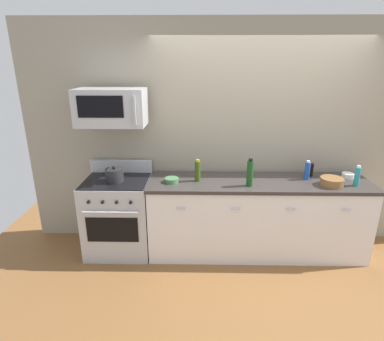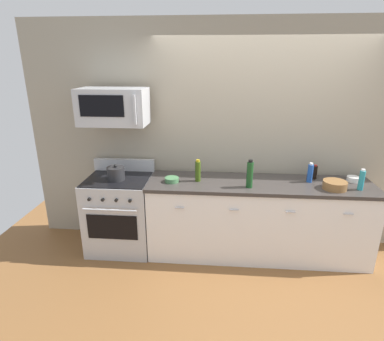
% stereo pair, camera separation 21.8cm
% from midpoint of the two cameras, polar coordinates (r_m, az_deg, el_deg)
% --- Properties ---
extents(ground_plane, '(6.78, 6.78, 0.00)m').
position_cam_midpoint_polar(ground_plane, '(4.13, 9.52, -13.92)').
color(ground_plane, brown).
extents(back_wall, '(5.65, 0.10, 2.70)m').
position_cam_midpoint_polar(back_wall, '(3.98, 9.76, 6.01)').
color(back_wall, '#9E937F').
rests_on(back_wall, ground_plane).
extents(counter_unit, '(2.56, 0.66, 0.92)m').
position_cam_midpoint_polar(counter_unit, '(3.90, 9.89, -8.23)').
color(counter_unit, white).
rests_on(counter_unit, ground_plane).
extents(range_oven, '(0.76, 0.69, 1.07)m').
position_cam_midpoint_polar(range_oven, '(3.99, -14.49, -7.74)').
color(range_oven, '#B7BABF').
rests_on(range_oven, ground_plane).
extents(microwave, '(0.74, 0.44, 0.40)m').
position_cam_midpoint_polar(microwave, '(3.66, -15.97, 10.83)').
color(microwave, '#B7BABF').
extents(bottle_dish_soap, '(0.06, 0.06, 0.23)m').
position_cam_midpoint_polar(bottle_dish_soap, '(3.88, 26.08, -0.95)').
color(bottle_dish_soap, teal).
rests_on(bottle_dish_soap, countertop_slab).
extents(bottle_soda_blue, '(0.06, 0.06, 0.23)m').
position_cam_midpoint_polar(bottle_soda_blue, '(3.87, 18.46, -0.02)').
color(bottle_soda_blue, '#1E4CA5').
rests_on(bottle_soda_blue, countertop_slab).
extents(bottle_soy_sauce_dark, '(0.05, 0.05, 0.17)m').
position_cam_midpoint_polar(bottle_soy_sauce_dark, '(4.01, 19.13, 0.14)').
color(bottle_soy_sauce_dark, black).
rests_on(bottle_soy_sauce_dark, countertop_slab).
extents(bottle_wine_green, '(0.07, 0.07, 0.31)m').
position_cam_midpoint_polar(bottle_wine_green, '(3.50, 8.60, -0.49)').
color(bottle_wine_green, '#19471E').
rests_on(bottle_wine_green, countertop_slab).
extents(bottle_olive_oil, '(0.06, 0.06, 0.26)m').
position_cam_midpoint_polar(bottle_olive_oil, '(3.62, -0.71, -0.09)').
color(bottle_olive_oil, '#385114').
rests_on(bottle_olive_oil, countertop_slab).
extents(bowl_wooden_salad, '(0.25, 0.25, 0.09)m').
position_cam_midpoint_polar(bowl_wooden_salad, '(3.79, 22.30, -1.85)').
color(bowl_wooden_salad, brown).
rests_on(bowl_wooden_salad, countertop_slab).
extents(bowl_green_glaze, '(0.16, 0.16, 0.05)m').
position_cam_midpoint_polar(bowl_green_glaze, '(3.63, -5.39, -1.72)').
color(bowl_green_glaze, '#477A4C').
rests_on(bowl_green_glaze, countertop_slab).
extents(bowl_white_ceramic, '(0.14, 0.14, 0.06)m').
position_cam_midpoint_polar(bowl_white_ceramic, '(4.13, 24.83, -0.81)').
color(bowl_white_ceramic, white).
rests_on(bowl_white_ceramic, countertop_slab).
extents(stockpot, '(0.20, 0.20, 0.19)m').
position_cam_midpoint_polar(stockpot, '(3.74, -15.36, -0.82)').
color(stockpot, '#262628').
rests_on(stockpot, range_oven).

